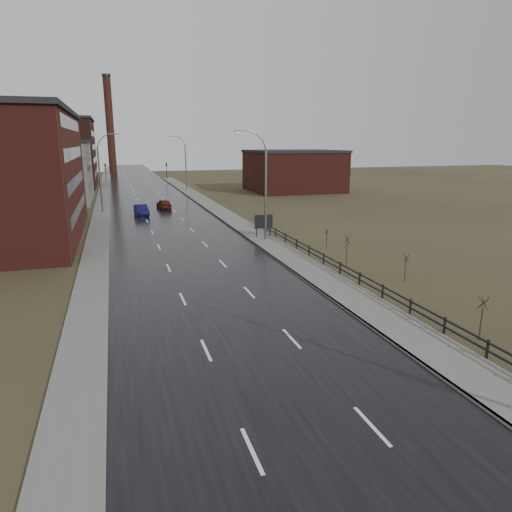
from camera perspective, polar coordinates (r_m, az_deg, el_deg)
road at (r=69.79m, az=-12.04°, el=5.42°), size 14.00×300.00×0.06m
sidewalk_right at (r=47.27m, az=1.34°, el=1.77°), size 3.20×180.00×0.18m
curb_right at (r=46.82m, az=-0.42°, el=1.65°), size 0.16×180.00×0.18m
sidewalk_left at (r=69.55m, az=-18.80°, el=4.98°), size 2.40×260.00×0.12m
warehouse_mid at (r=87.73m, az=-25.32°, el=9.56°), size 16.32×20.40×10.50m
warehouse_far at (r=118.02m, az=-25.98°, el=11.54°), size 26.52×24.48×15.50m
building_right at (r=97.99m, az=4.73°, el=10.59°), size 18.36×16.32×8.50m
smokestack at (r=158.87m, az=-17.80°, el=15.37°), size 2.70×2.70×30.70m
streetlight_right_mid at (r=47.30m, az=0.88°, el=8.83°), size 3.36×0.28×11.35m
streetlight_left at (r=70.93m, az=-18.73°, el=9.86°), size 3.36×0.28×11.35m
streetlight_right_far at (r=99.95m, az=-8.95°, el=11.44°), size 3.36×0.28×11.35m
guardrail at (r=33.06m, az=13.43°, el=-2.95°), size 0.10×53.05×1.10m
shrub_c at (r=26.75m, az=26.38°, el=-6.86°), size 0.58×0.61×2.43m
shrub_d at (r=35.76m, az=18.18°, el=-1.32°), size 0.50×0.53×2.09m
shrub_e at (r=38.47m, az=11.29°, el=0.73°), size 0.65×0.69×2.77m
shrub_f at (r=45.45m, az=8.83°, el=2.29°), size 0.46×0.48×1.91m
billboard at (r=49.53m, az=0.95°, el=4.24°), size 2.02×0.17×2.53m
traffic_light_left at (r=128.91m, az=-18.36°, el=10.92°), size 0.58×2.73×5.30m
traffic_light_right at (r=129.67m, az=-11.15°, el=11.37°), size 0.58×2.73×5.30m
car_near at (r=66.39m, az=-14.14°, el=5.53°), size 1.99×4.81×1.55m
car_far at (r=72.68m, az=-11.45°, el=6.36°), size 2.16×4.54×1.50m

